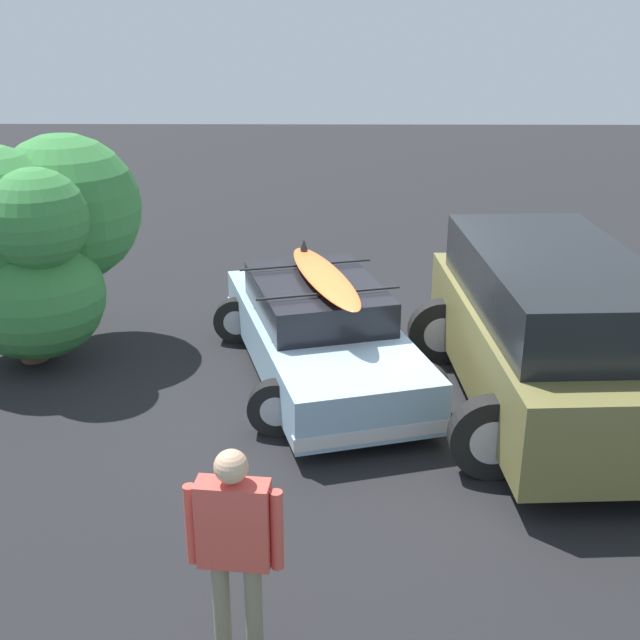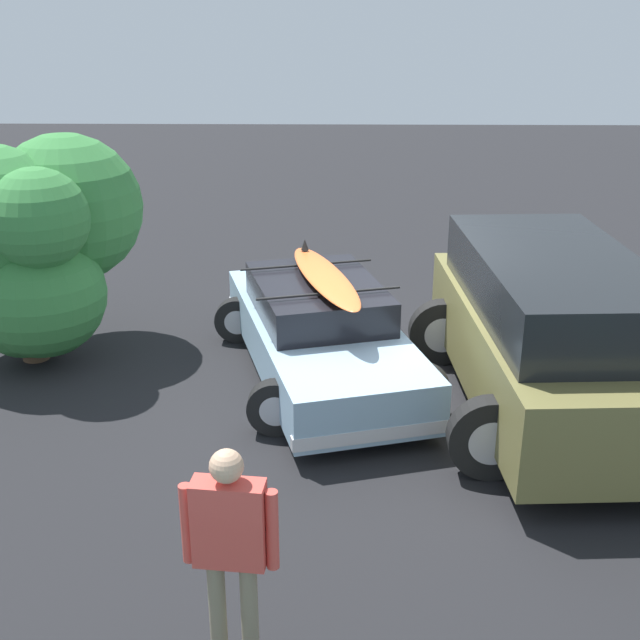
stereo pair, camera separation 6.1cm
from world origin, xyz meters
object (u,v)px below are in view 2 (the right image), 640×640
bush_near_left (33,246)px  suv_car (549,331)px  person_bystander (230,539)px  sedan_car (320,331)px

bush_near_left → suv_car: bearing=167.4°
suv_car → person_bystander: (2.97, 3.72, 0.06)m
suv_car → person_bystander: 4.77m
sedan_car → person_bystander: person_bystander is taller
sedan_car → suv_car: 2.65m
suv_car → person_bystander: bearing=51.4°
person_bystander → bush_near_left: bearing=-59.2°
person_bystander → bush_near_left: bush_near_left is taller
person_bystander → bush_near_left: size_ratio=0.60×
sedan_car → suv_car: (-2.47, 0.88, 0.38)m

